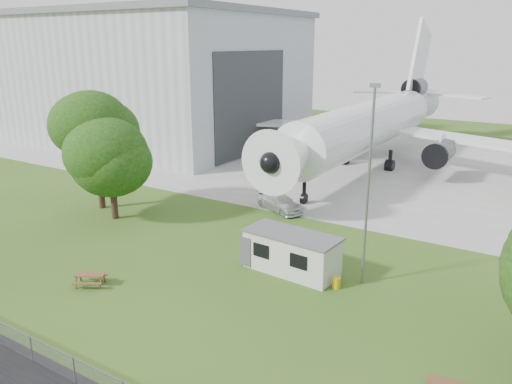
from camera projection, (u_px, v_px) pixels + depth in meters
The scene contains 11 objects.
ground at pixel (195, 290), 29.98m from camera, with size 160.00×160.00×0.00m, color #4C7128.
concrete_apron at pixel (390, 164), 60.84m from camera, with size 120.00×46.00×0.03m, color #B7B7B2.
hangar at pixel (145, 76), 75.76m from camera, with size 43.00×31.00×18.55m.
airliner at pixel (372, 122), 58.60m from camera, with size 46.36×47.73×17.69m.
site_cabin at pixel (292, 253), 32.03m from camera, with size 6.84×3.16×2.62m.
picnic_west at pixel (91, 285), 30.53m from camera, with size 1.80×1.50×0.76m, color brown, non-canonical shape.
fence at pixel (61, 375), 22.26m from camera, with size 58.00×0.04×1.30m, color gray.
lamp_mast at pixel (368, 190), 29.13m from camera, with size 0.16×0.16×12.00m, color slate.
tree_west_big at pixel (95, 127), 42.79m from camera, with size 7.51×7.51×11.03m.
tree_west_small at pixel (110, 159), 40.70m from camera, with size 7.08×7.08×8.70m.
car_apron_van at pixel (280, 203), 43.89m from camera, with size 2.04×5.01×1.45m, color silver.
Camera 1 is at (17.43, -20.97, 14.27)m, focal length 35.00 mm.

